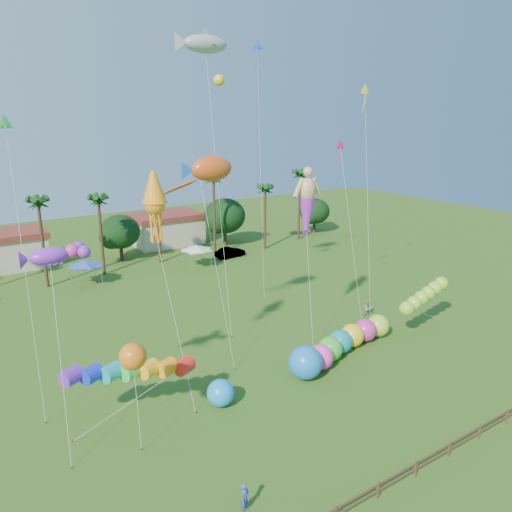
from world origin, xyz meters
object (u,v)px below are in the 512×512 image
caterpillar_inflatable (338,345)px  car_b (230,252)px  blue_ball (220,393)px  spectator_a (245,498)px  spectator_b (368,308)px

caterpillar_inflatable → car_b: bearing=62.4°
car_b → caterpillar_inflatable: (-8.03, -30.86, 0.37)m
car_b → blue_ball: size_ratio=2.31×
spectator_a → caterpillar_inflatable: size_ratio=0.13×
car_b → spectator_b: size_ratio=2.63×
spectator_b → caterpillar_inflatable: caterpillar_inflatable is taller
car_b → spectator_b: 26.06m
car_b → spectator_b: (0.39, -26.06, 0.11)m
spectator_b → spectator_a: bearing=-117.6°
car_b → spectator_a: size_ratio=2.71×
spectator_a → spectator_b: 28.03m
caterpillar_inflatable → blue_ball: size_ratio=6.72×
spectator_b → blue_ball: (-20.11, -5.62, 0.12)m
car_b → caterpillar_inflatable: bearing=158.7°
spectator_b → blue_ball: bearing=-133.6°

